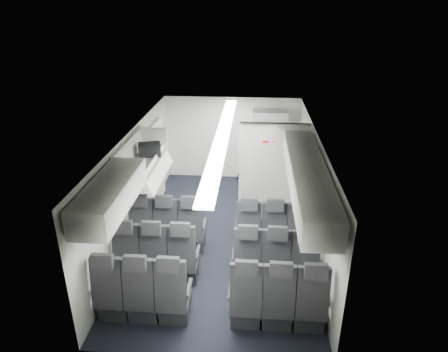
# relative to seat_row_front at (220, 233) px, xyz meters

# --- Properties ---
(cabin_shell) EXTENTS (3.41, 6.01, 2.16)m
(cabin_shell) POSITION_rel_seat_row_front_xyz_m (0.00, 0.53, 0.72)
(cabin_shell) COLOR black
(cabin_shell) RESTS_ON ground
(seat_row_front) EXTENTS (3.33, 0.56, 1.24)m
(seat_row_front) POSITION_rel_seat_row_front_xyz_m (0.00, 0.00, 0.00)
(seat_row_front) COLOR #272629
(seat_row_front) RESTS_ON cabin_shell
(seat_row_mid) EXTENTS (3.33, 0.56, 1.24)m
(seat_row_mid) POSITION_rel_seat_row_front_xyz_m (0.00, -0.90, 0.00)
(seat_row_mid) COLOR #272629
(seat_row_mid) RESTS_ON cabin_shell
(seat_row_rear) EXTENTS (3.33, 0.56, 1.24)m
(seat_row_rear) POSITION_rel_seat_row_front_xyz_m (0.00, -1.80, 0.00)
(seat_row_rear) COLOR #272629
(seat_row_rear) RESTS_ON cabin_shell
(overhead_bin_left_rear) EXTENTS (0.53, 1.80, 0.40)m
(overhead_bin_left_rear) POSITION_rel_seat_row_front_xyz_m (-1.40, -1.47, 1.46)
(overhead_bin_left_rear) COLOR white
(overhead_bin_left_rear) RESTS_ON cabin_shell
(overhead_bin_left_front_open) EXTENTS (0.64, 1.70, 0.72)m
(overhead_bin_left_front_open) POSITION_rel_seat_row_front_xyz_m (-1.44, 0.28, 1.33)
(overhead_bin_left_front_open) COLOR #9E9E93
(overhead_bin_left_front_open) RESTS_ON cabin_shell
(overhead_bin_right_rear) EXTENTS (0.53, 1.80, 0.40)m
(overhead_bin_right_rear) POSITION_rel_seat_row_front_xyz_m (1.40, -1.47, 1.46)
(overhead_bin_right_rear) COLOR white
(overhead_bin_right_rear) RESTS_ON cabin_shell
(overhead_bin_right_front) EXTENTS (0.53, 1.70, 0.40)m
(overhead_bin_right_front) POSITION_rel_seat_row_front_xyz_m (1.40, 0.28, 1.46)
(overhead_bin_right_front) COLOR white
(overhead_bin_right_front) RESTS_ON cabin_shell
(bulkhead_partition) EXTENTS (1.40, 0.15, 2.13)m
(bulkhead_partition) POSITION_rel_seat_row_front_xyz_m (0.98, 1.33, 0.67)
(bulkhead_partition) COLOR silver
(bulkhead_partition) RESTS_ON cabin_shell
(galley_unit) EXTENTS (0.85, 0.52, 1.90)m
(galley_unit) POSITION_rel_seat_row_front_xyz_m (0.95, 3.25, 0.55)
(galley_unit) COLOR #939399
(galley_unit) RESTS_ON cabin_shell
(boarding_door) EXTENTS (0.12, 1.27, 1.86)m
(boarding_door) POSITION_rel_seat_row_front_xyz_m (-1.64, 2.09, 0.55)
(boarding_door) COLOR silver
(boarding_door) RESTS_ON cabin_shell
(flight_attendant) EXTENTS (0.57, 0.74, 1.82)m
(flight_attendant) POSITION_rel_seat_row_front_xyz_m (0.43, 2.21, 0.51)
(flight_attendant) COLOR black
(flight_attendant) RESTS_ON ground
(carry_on_bag) EXTENTS (0.47, 0.38, 0.24)m
(carry_on_bag) POSITION_rel_seat_row_front_xyz_m (-1.37, 0.59, 1.38)
(carry_on_bag) COLOR black
(carry_on_bag) RESTS_ON overhead_bin_left_front_open
(papers) EXTENTS (0.21, 0.02, 0.15)m
(papers) POSITION_rel_seat_row_front_xyz_m (0.62, 2.16, 0.60)
(papers) COLOR white
(papers) RESTS_ON flight_attendant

